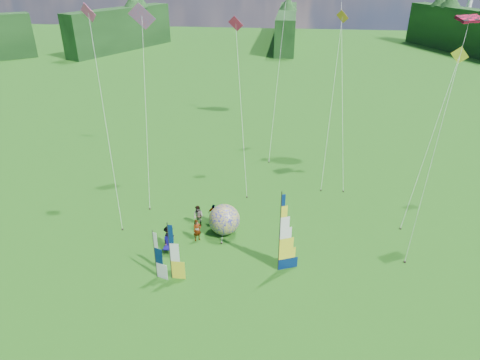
# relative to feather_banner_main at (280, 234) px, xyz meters

# --- Properties ---
(ground) EXTENTS (220.00, 220.00, 0.00)m
(ground) POSITION_rel_feather_banner_main_xyz_m (-1.64, -2.38, -2.77)
(ground) COLOR #245C0F
(ground) RESTS_ON ground
(treeline_ring) EXTENTS (210.00, 210.00, 8.00)m
(treeline_ring) POSITION_rel_feather_banner_main_xyz_m (-1.64, -2.38, 1.23)
(treeline_ring) COLOR #21511E
(treeline_ring) RESTS_ON ground
(feather_banner_main) EXTENTS (1.41, 0.67, 5.54)m
(feather_banner_main) POSITION_rel_feather_banner_main_xyz_m (0.00, 0.00, 0.00)
(feather_banner_main) COLOR #061E51
(feather_banner_main) RESTS_ON ground
(side_banner_left) EXTENTS (1.09, 0.11, 3.96)m
(side_banner_left) POSITION_rel_feather_banner_main_xyz_m (-6.52, -1.55, -0.79)
(side_banner_left) COLOR yellow
(side_banner_left) RESTS_ON ground
(side_banner_far) EXTENTS (0.98, 0.40, 3.36)m
(side_banner_far) POSITION_rel_feather_banner_main_xyz_m (-7.47, -1.54, -1.09)
(side_banner_far) COLOR white
(side_banner_far) RESTS_ON ground
(bol_inflatable) EXTENTS (2.25, 2.25, 2.25)m
(bol_inflatable) POSITION_rel_feather_banner_main_xyz_m (-4.03, 3.75, -1.65)
(bol_inflatable) COLOR #000498
(bol_inflatable) RESTS_ON ground
(spectator_a) EXTENTS (0.72, 0.68, 1.65)m
(spectator_a) POSITION_rel_feather_banner_main_xyz_m (-5.78, 2.62, -1.95)
(spectator_a) COLOR #66594C
(spectator_a) RESTS_ON ground
(spectator_b) EXTENTS (0.89, 0.70, 1.65)m
(spectator_b) POSITION_rel_feather_banner_main_xyz_m (-6.09, 4.47, -1.95)
(spectator_b) COLOR #66594C
(spectator_b) RESTS_ON ground
(spectator_c) EXTENTS (0.71, 1.19, 1.74)m
(spectator_c) POSITION_rel_feather_banner_main_xyz_m (-7.49, 1.51, -1.90)
(spectator_c) COLOR #66594C
(spectator_c) RESTS_ON ground
(spectator_d) EXTENTS (0.99, 0.64, 1.57)m
(spectator_d) POSITION_rel_feather_banner_main_xyz_m (-5.02, 4.96, -1.99)
(spectator_d) COLOR #66594C
(spectator_d) RESTS_ON ground
(camp_chair) EXTENTS (0.66, 0.66, 1.14)m
(camp_chair) POSITION_rel_feather_banner_main_xyz_m (-7.39, 0.88, -2.20)
(camp_chair) COLOR #0C0854
(camp_chair) RESTS_ON ground
(kite_whale) EXTENTS (7.68, 16.04, 19.89)m
(kite_whale) POSITION_rel_feather_banner_main_xyz_m (4.56, 16.99, 7.17)
(kite_whale) COLOR black
(kite_whale) RESTS_ON ground
(kite_rainbow_delta) EXTENTS (6.75, 11.97, 15.38)m
(kite_rainbow_delta) POSITION_rel_feather_banner_main_xyz_m (-11.31, 10.15, 4.92)
(kite_rainbow_delta) COLOR #FD293D
(kite_rainbow_delta) RESTS_ON ground
(kite_parafoil) EXTENTS (8.65, 10.36, 16.24)m
(kite_parafoil) POSITION_rel_feather_banner_main_xyz_m (9.46, 4.45, 5.35)
(kite_parafoil) COLOR #B2012A
(kite_parafoil) RESTS_ON ground
(small_kite_red) EXTENTS (5.37, 10.26, 13.87)m
(small_kite_red) POSITION_rel_feather_banner_main_xyz_m (-3.90, 12.88, 4.16)
(small_kite_red) COLOR #D1234A
(small_kite_red) RESTS_ON ground
(small_kite_orange) EXTENTS (6.83, 10.28, 14.14)m
(small_kite_orange) POSITION_rel_feather_banner_main_xyz_m (3.78, 15.03, 4.30)
(small_kite_orange) COLOR orange
(small_kite_orange) RESTS_ON ground
(small_kite_yellow) EXTENTS (6.43, 9.55, 12.39)m
(small_kite_yellow) POSITION_rel_feather_banner_main_xyz_m (10.72, 9.33, 3.43)
(small_kite_yellow) COLOR yellow
(small_kite_yellow) RESTS_ON ground
(small_kite_pink) EXTENTS (8.14, 10.06, 15.42)m
(small_kite_pink) POSITION_rel_feather_banner_main_xyz_m (-13.08, 6.40, 4.94)
(small_kite_pink) COLOR #FF4894
(small_kite_pink) RESTS_ON ground
(small_kite_green) EXTENTS (7.65, 11.60, 18.24)m
(small_kite_green) POSITION_rel_feather_banner_main_xyz_m (-1.09, 20.53, 6.35)
(small_kite_green) COLOR green
(small_kite_green) RESTS_ON ground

